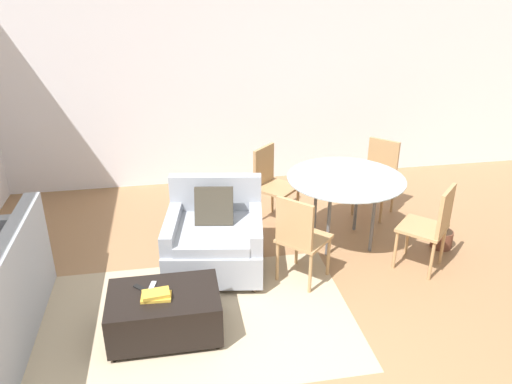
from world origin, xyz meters
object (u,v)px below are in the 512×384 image
object	(u,v)px
dining_chair_near_left	(300,235)
dining_chair_near_right	(432,223)
dining_chair_far_left	(271,180)
tv_remote_primary	(152,286)
tv_remote_secondary	(141,288)
armchair	(215,238)
potted_plant_small	(442,234)
book_stack	(156,295)
dining_chair_far_right	(378,172)
ottoman	(165,312)
dining_table	(345,184)

from	to	relation	value
dining_chair_near_left	dining_chair_near_right	bearing A→B (deg)	0.00
dining_chair_near_right	dining_chair_far_left	world-z (taller)	same
dining_chair_near_right	dining_chair_near_left	bearing A→B (deg)	-180.00
tv_remote_primary	tv_remote_secondary	xyz separation A→B (m)	(-0.09, -0.01, 0.00)
armchair	potted_plant_small	distance (m)	2.46
book_stack	dining_chair_near_right	bearing A→B (deg)	12.49
book_stack	dining_chair_far_right	bearing A→B (deg)	35.91
dining_chair_near_left	potted_plant_small	world-z (taller)	dining_chair_near_left
dining_chair_near_right	dining_chair_far_right	bearing A→B (deg)	90.00
ottoman	dining_chair_far_left	bearing A→B (deg)	55.97
armchair	book_stack	world-z (taller)	armchair
armchair	tv_remote_primary	distance (m)	1.01
book_stack	dining_chair_near_left	xyz separation A→B (m)	(1.31, 0.59, 0.10)
tv_remote_primary	dining_chair_near_right	world-z (taller)	dining_chair_near_right
tv_remote_secondary	dining_chair_near_right	xyz separation A→B (m)	(2.77, 0.43, 0.12)
dining_chair_near_left	dining_chair_far_right	bearing A→B (deg)	45.00
tv_remote_primary	potted_plant_small	world-z (taller)	potted_plant_small
tv_remote_primary	dining_chair_far_right	distance (m)	3.20
armchair	dining_table	distance (m)	1.49
potted_plant_small	dining_chair_near_right	bearing A→B (deg)	-134.77
tv_remote_primary	dining_chair_near_left	bearing A→B (deg)	17.34
tv_remote_secondary	dining_chair_near_left	bearing A→B (deg)	16.75
book_stack	tv_remote_secondary	world-z (taller)	book_stack
book_stack	potted_plant_small	bearing A→B (deg)	17.61
ottoman	dining_chair_far_right	bearing A→B (deg)	35.81
tv_remote_secondary	tv_remote_primary	bearing A→B (deg)	7.58
dining_chair_far_right	dining_chair_near_left	bearing A→B (deg)	-135.00
ottoman	tv_remote_primary	xyz separation A→B (m)	(-0.09, 0.12, 0.18)
book_stack	tv_remote_secondary	bearing A→B (deg)	129.69
tv_remote_secondary	armchair	bearing A→B (deg)	50.51
armchair	dining_chair_far_left	xyz separation A→B (m)	(0.76, 0.93, 0.18)
dining_table	armchair	bearing A→B (deg)	-169.36
armchair	tv_remote_secondary	bearing A→B (deg)	-129.49
dining_table	dining_chair_far_right	xyz separation A→B (m)	(0.66, 0.66, -0.18)
dining_table	dining_chair_near_right	size ratio (longest dim) A/B	1.38
book_stack	tv_remote_secondary	size ratio (longest dim) A/B	1.86
armchair	book_stack	xyz separation A→B (m)	(-0.56, -0.98, 0.09)
book_stack	dining_chair_near_right	xyz separation A→B (m)	(2.64, 0.59, 0.10)
dining_chair_far_right	armchair	bearing A→B (deg)	-155.93
armchair	dining_chair_near_left	distance (m)	0.87
dining_chair_far_left	dining_chair_near_right	bearing A→B (deg)	-45.00
armchair	dining_chair_far_right	world-z (taller)	dining_chair_far_right
ottoman	tv_remote_secondary	xyz separation A→B (m)	(-0.18, 0.11, 0.18)
ottoman	tv_remote_primary	distance (m)	0.23
ottoman	dining_chair_far_left	world-z (taller)	dining_chair_far_left
tv_remote_secondary	dining_chair_far_left	xyz separation A→B (m)	(1.44, 1.76, 0.12)
ottoman	book_stack	size ratio (longest dim) A/B	3.68
ottoman	dining_chair_far_right	world-z (taller)	dining_chair_far_right
tv_remote_primary	tv_remote_secondary	world-z (taller)	same
dining_chair_far_right	potted_plant_small	size ratio (longest dim) A/B	1.54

